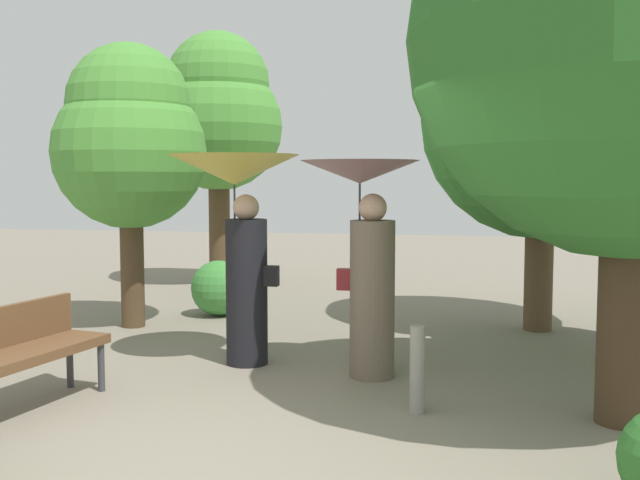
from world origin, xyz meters
TOP-DOWN VIEW (x-y plane):
  - ground_plane at (0.00, 0.00)m, footprint 40.00×40.00m
  - person_left at (-0.72, 2.60)m, footprint 1.29×1.29m
  - person_right at (0.58, 2.36)m, footprint 1.10×1.10m
  - park_bench at (-1.98, 0.81)m, footprint 0.75×1.56m
  - tree_near_left at (-2.74, 7.80)m, footprint 2.21×2.21m
  - tree_near_right at (2.36, 4.87)m, footprint 2.90×2.90m
  - tree_mid_left at (-2.59, 4.09)m, footprint 1.88×1.88m
  - bush_behind_bench at (-1.78, 5.01)m, footprint 0.75×0.75m
  - path_marker_post at (1.13, 1.36)m, footprint 0.12×0.12m

SIDE VIEW (x-z plane):
  - ground_plane at x=0.00m, z-range 0.00..0.00m
  - path_marker_post at x=1.13m, z-range 0.00..0.70m
  - bush_behind_bench at x=-1.78m, z-range 0.00..0.75m
  - park_bench at x=-1.98m, z-range 0.10..0.93m
  - person_right at x=0.58m, z-range 0.32..2.34m
  - person_left at x=-0.72m, z-range 0.49..2.57m
  - tree_mid_left at x=-2.59m, z-range 0.59..4.10m
  - tree_near_right at x=2.36m, z-range 0.58..4.99m
  - tree_near_left at x=-2.74m, z-range 0.78..5.15m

